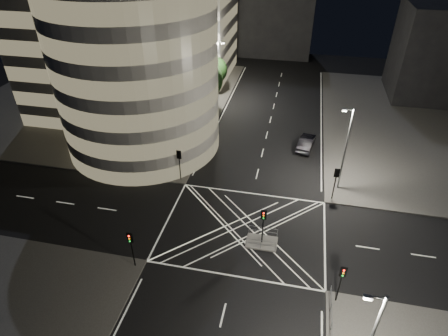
% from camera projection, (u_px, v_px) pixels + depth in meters
% --- Properties ---
extents(ground, '(120.00, 120.00, 0.00)m').
position_uv_depth(ground, '(244.00, 229.00, 37.82)').
color(ground, black).
rests_on(ground, ground).
extents(sidewalk_far_left, '(42.00, 42.00, 0.15)m').
position_uv_depth(sidewalk_far_left, '(104.00, 98.00, 64.64)').
color(sidewalk_far_left, '#494744').
rests_on(sidewalk_far_left, ground).
extents(central_island, '(3.00, 2.00, 0.15)m').
position_uv_depth(central_island, '(262.00, 242.00, 36.22)').
color(central_island, slate).
rests_on(central_island, ground).
extents(office_tower_curved, '(30.00, 29.00, 27.20)m').
position_uv_depth(office_tower_curved, '(116.00, 40.00, 49.46)').
color(office_tower_curved, '#989590').
rests_on(office_tower_curved, sidewalk_far_left).
extents(office_block_rear, '(24.00, 16.00, 22.00)m').
position_uv_depth(office_block_rear, '(166.00, 14.00, 69.35)').
color(office_block_rear, '#989590').
rests_on(office_block_rear, sidewalk_far_left).
extents(building_right_far, '(14.00, 12.00, 15.00)m').
position_uv_depth(building_right_far, '(442.00, 52.00, 61.40)').
color(building_right_far, black).
rests_on(building_right_far, sidewalk_far_right).
extents(building_far_end, '(18.00, 8.00, 18.00)m').
position_uv_depth(building_far_end, '(271.00, 12.00, 80.39)').
color(building_far_end, black).
rests_on(building_far_end, ground).
extents(tree_a, '(4.75, 4.75, 7.59)m').
position_uv_depth(tree_a, '(170.00, 133.00, 44.11)').
color(tree_a, black).
rests_on(tree_a, sidewalk_far_left).
extents(tree_b, '(4.39, 4.39, 6.76)m').
position_uv_depth(tree_b, '(185.00, 116.00, 49.31)').
color(tree_b, black).
rests_on(tree_b, sidewalk_far_left).
extents(tree_c, '(4.10, 4.10, 7.21)m').
position_uv_depth(tree_c, '(197.00, 94.00, 53.83)').
color(tree_c, black).
rests_on(tree_c, sidewalk_far_left).
extents(tree_d, '(4.91, 4.91, 7.54)m').
position_uv_depth(tree_d, '(207.00, 80.00, 58.75)').
color(tree_d, black).
rests_on(tree_d, sidewalk_far_left).
extents(tree_e, '(3.87, 3.87, 6.46)m').
position_uv_depth(tree_e, '(216.00, 70.00, 63.88)').
color(tree_e, black).
rests_on(tree_e, sidewalk_far_left).
extents(traffic_signal_fl, '(0.55, 0.22, 4.00)m').
position_uv_depth(traffic_signal_fl, '(179.00, 160.00, 43.21)').
color(traffic_signal_fl, black).
rests_on(traffic_signal_fl, sidewalk_far_left).
extents(traffic_signal_nl, '(0.55, 0.22, 4.00)m').
position_uv_depth(traffic_signal_nl, '(131.00, 243.00, 32.20)').
color(traffic_signal_nl, black).
rests_on(traffic_signal_nl, sidewalk_near_left).
extents(traffic_signal_fr, '(0.55, 0.22, 4.00)m').
position_uv_depth(traffic_signal_fr, '(336.00, 178.00, 40.16)').
color(traffic_signal_fr, black).
rests_on(traffic_signal_fr, sidewalk_far_right).
extents(traffic_signal_nr, '(0.55, 0.22, 4.00)m').
position_uv_depth(traffic_signal_nr, '(342.00, 278.00, 29.16)').
color(traffic_signal_nr, black).
rests_on(traffic_signal_nr, sidewalk_near_right).
extents(traffic_signal_island, '(0.55, 0.22, 4.00)m').
position_uv_depth(traffic_signal_island, '(263.00, 220.00, 34.62)').
color(traffic_signal_island, black).
rests_on(traffic_signal_island, central_island).
extents(street_lamp_left_near, '(1.25, 0.25, 10.00)m').
position_uv_depth(street_lamp_left_near, '(186.00, 119.00, 46.05)').
color(street_lamp_left_near, slate).
rests_on(street_lamp_left_near, sidewalk_far_left).
extents(street_lamp_left_far, '(1.25, 0.25, 10.00)m').
position_uv_depth(street_lamp_left_far, '(218.00, 70.00, 60.61)').
color(street_lamp_left_far, slate).
rests_on(street_lamp_left_far, sidewalk_far_left).
extents(street_lamp_right_far, '(1.25, 0.25, 10.00)m').
position_uv_depth(street_lamp_right_far, '(345.00, 148.00, 40.36)').
color(street_lamp_right_far, slate).
rests_on(street_lamp_right_far, sidewalk_far_right).
extents(railing_island_south, '(2.80, 0.06, 1.10)m').
position_uv_depth(railing_island_south, '(261.00, 244.00, 35.14)').
color(railing_island_south, slate).
rests_on(railing_island_south, central_island).
extents(railing_island_north, '(2.80, 0.06, 1.10)m').
position_uv_depth(railing_island_north, '(263.00, 231.00, 36.60)').
color(railing_island_north, slate).
rests_on(railing_island_north, central_island).
extents(sedan, '(2.66, 5.40, 1.70)m').
position_uv_depth(sedan, '(306.00, 143.00, 50.53)').
color(sedan, black).
rests_on(sedan, ground).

